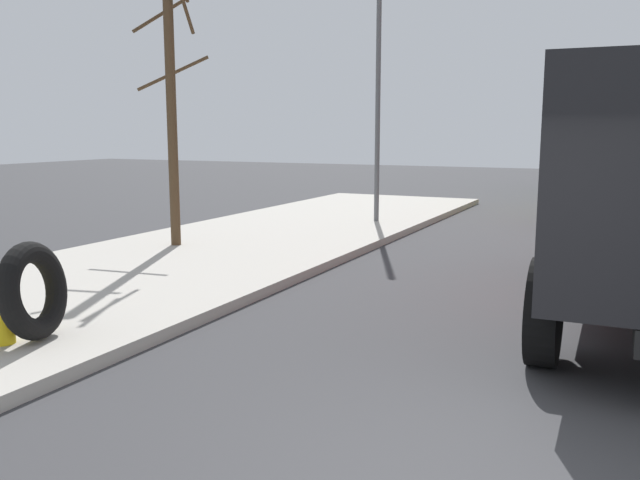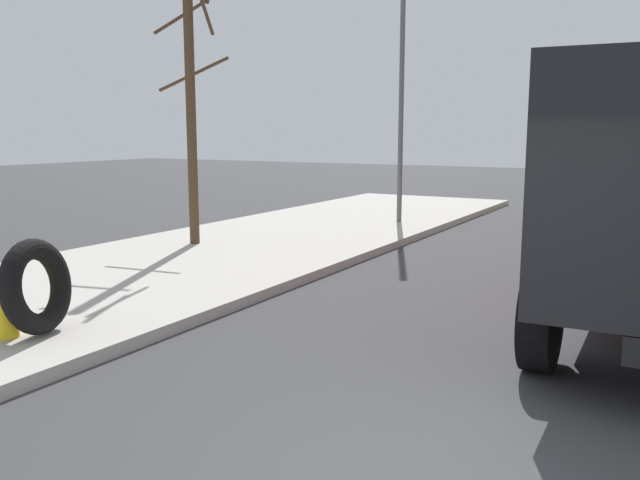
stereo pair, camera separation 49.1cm
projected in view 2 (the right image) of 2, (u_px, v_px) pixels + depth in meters
The scene contains 4 objects.
fire_hydrant at pixel (6, 301), 7.22m from camera, with size 0.27×0.60×0.77m.
loose_tire at pixel (37, 286), 7.30m from camera, with size 1.06×1.06×0.23m, color black.
bare_tree at pixel (191, 97), 12.93m from camera, with size 1.50×1.44×5.43m.
street_light_pole at pixel (401, 100), 16.07m from camera, with size 0.12×0.12×5.85m, color #595B5E.
Camera 2 is at (-3.74, -1.19, 2.37)m, focal length 37.76 mm.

